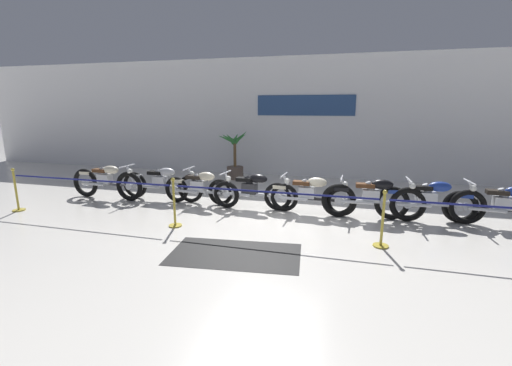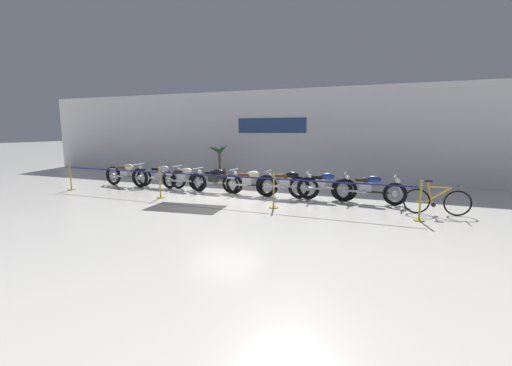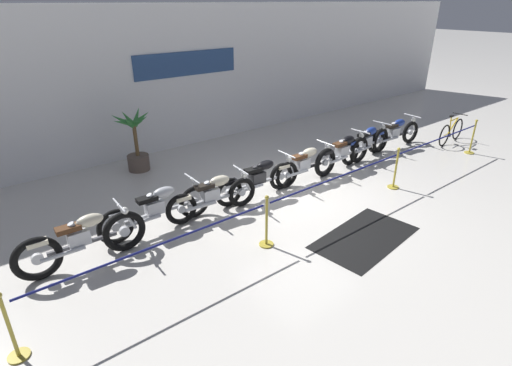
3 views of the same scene
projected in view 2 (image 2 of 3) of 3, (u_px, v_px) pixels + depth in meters
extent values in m
plane|color=silver|center=(225.00, 196.00, 12.06)|extent=(120.00, 120.00, 0.00)
cube|color=white|center=(273.00, 135.00, 16.44)|extent=(28.00, 0.25, 4.20)
cube|color=navy|center=(271.00, 125.00, 16.25)|extent=(3.40, 0.04, 0.70)
torus|color=black|center=(140.00, 178.00, 13.91)|extent=(0.80, 0.16, 0.80)
torus|color=black|center=(113.00, 176.00, 14.50)|extent=(0.80, 0.16, 0.80)
cylinder|color=silver|center=(140.00, 178.00, 13.91)|extent=(0.19, 0.09, 0.19)
cylinder|color=silver|center=(113.00, 176.00, 14.50)|extent=(0.19, 0.09, 0.19)
cylinder|color=silver|center=(141.00, 171.00, 13.83)|extent=(0.31, 0.07, 0.59)
cube|color=silver|center=(125.00, 173.00, 14.20)|extent=(0.37, 0.23, 0.26)
cylinder|color=silver|center=(126.00, 168.00, 14.16)|extent=(0.18, 0.12, 0.24)
cylinder|color=silver|center=(124.00, 168.00, 14.19)|extent=(0.18, 0.12, 0.24)
cylinder|color=silver|center=(117.00, 176.00, 14.22)|extent=(0.70, 0.10, 0.07)
cube|color=#47474C|center=(126.00, 176.00, 14.21)|extent=(1.16, 0.11, 0.06)
ellipsoid|color=beige|center=(129.00, 167.00, 14.07)|extent=(0.47, 0.24, 0.22)
cube|color=#4C2D19|center=(123.00, 167.00, 14.22)|extent=(0.41, 0.22, 0.09)
cube|color=beige|center=(114.00, 169.00, 14.44)|extent=(0.33, 0.17, 0.08)
cylinder|color=silver|center=(139.00, 164.00, 13.84)|extent=(0.06, 0.62, 0.04)
sphere|color=silver|center=(141.00, 168.00, 13.83)|extent=(0.14, 0.14, 0.14)
torus|color=black|center=(178.00, 180.00, 13.57)|extent=(0.73, 0.12, 0.73)
torus|color=black|center=(144.00, 177.00, 14.23)|extent=(0.73, 0.12, 0.73)
cylinder|color=silver|center=(178.00, 180.00, 13.57)|extent=(0.18, 0.08, 0.18)
cylinder|color=silver|center=(144.00, 177.00, 14.23)|extent=(0.18, 0.08, 0.18)
cylinder|color=silver|center=(180.00, 173.00, 13.49)|extent=(0.30, 0.06, 0.59)
cube|color=silver|center=(160.00, 175.00, 13.90)|extent=(0.36, 0.23, 0.26)
cylinder|color=silver|center=(160.00, 170.00, 13.85)|extent=(0.18, 0.11, 0.24)
cylinder|color=silver|center=(159.00, 170.00, 13.88)|extent=(0.18, 0.11, 0.24)
cylinder|color=silver|center=(152.00, 178.00, 13.91)|extent=(0.70, 0.09, 0.07)
cube|color=#ADAFB5|center=(161.00, 178.00, 13.90)|extent=(1.35, 0.09, 0.06)
ellipsoid|color=#B7BABF|center=(164.00, 168.00, 13.77)|extent=(0.46, 0.23, 0.22)
cube|color=black|center=(157.00, 169.00, 13.91)|extent=(0.40, 0.21, 0.09)
cube|color=#B7BABF|center=(145.00, 171.00, 14.17)|extent=(0.32, 0.17, 0.08)
cylinder|color=silver|center=(177.00, 166.00, 13.50)|extent=(0.05, 0.62, 0.04)
sphere|color=silver|center=(179.00, 170.00, 13.49)|extent=(0.14, 0.14, 0.14)
torus|color=black|center=(199.00, 183.00, 12.97)|extent=(0.69, 0.18, 0.69)
torus|color=black|center=(169.00, 180.00, 13.64)|extent=(0.69, 0.18, 0.69)
cylinder|color=silver|center=(199.00, 183.00, 12.97)|extent=(0.17, 0.09, 0.16)
cylinder|color=silver|center=(169.00, 180.00, 13.64)|extent=(0.17, 0.09, 0.16)
cylinder|color=silver|center=(201.00, 175.00, 12.89)|extent=(0.31, 0.08, 0.59)
cube|color=silver|center=(183.00, 177.00, 13.30)|extent=(0.38, 0.25, 0.26)
cylinder|color=silver|center=(183.00, 172.00, 13.25)|extent=(0.19, 0.13, 0.24)
cylinder|color=silver|center=(182.00, 172.00, 13.29)|extent=(0.19, 0.13, 0.24)
cylinder|color=silver|center=(174.00, 181.00, 13.34)|extent=(0.70, 0.14, 0.07)
cube|color=#ADAFB5|center=(184.00, 181.00, 13.30)|extent=(1.16, 0.17, 0.06)
ellipsoid|color=beige|center=(187.00, 171.00, 13.16)|extent=(0.48, 0.26, 0.22)
cube|color=black|center=(180.00, 171.00, 13.33)|extent=(0.42, 0.24, 0.09)
cube|color=beige|center=(170.00, 174.00, 13.58)|extent=(0.33, 0.19, 0.08)
cylinder|color=silver|center=(198.00, 168.00, 12.90)|extent=(0.10, 0.62, 0.04)
sphere|color=silver|center=(200.00, 172.00, 12.88)|extent=(0.14, 0.14, 0.14)
torus|color=black|center=(234.00, 184.00, 12.53)|extent=(0.69, 0.14, 0.68)
torus|color=black|center=(196.00, 182.00, 13.22)|extent=(0.69, 0.14, 0.68)
cylinder|color=silver|center=(234.00, 184.00, 12.53)|extent=(0.17, 0.09, 0.16)
cylinder|color=silver|center=(196.00, 182.00, 13.22)|extent=(0.17, 0.09, 0.16)
cylinder|color=silver|center=(236.00, 177.00, 12.45)|extent=(0.31, 0.07, 0.59)
cube|color=#2D2D30|center=(214.00, 179.00, 12.87)|extent=(0.37, 0.24, 0.26)
cylinder|color=#2D2D30|center=(214.00, 174.00, 12.82)|extent=(0.18, 0.12, 0.24)
cylinder|color=#2D2D30|center=(213.00, 173.00, 12.86)|extent=(0.18, 0.12, 0.24)
cylinder|color=silver|center=(205.00, 182.00, 12.89)|extent=(0.70, 0.10, 0.07)
cube|color=#ADAFB5|center=(215.00, 182.00, 12.87)|extent=(1.34, 0.12, 0.06)
ellipsoid|color=black|center=(219.00, 172.00, 12.74)|extent=(0.47, 0.24, 0.22)
cube|color=black|center=(210.00, 173.00, 12.89)|extent=(0.41, 0.22, 0.09)
cube|color=black|center=(197.00, 175.00, 13.16)|extent=(0.33, 0.18, 0.08)
cylinder|color=silver|center=(234.00, 170.00, 12.45)|extent=(0.07, 0.62, 0.04)
sphere|color=silver|center=(236.00, 173.00, 12.44)|extent=(0.14, 0.14, 0.14)
torus|color=black|center=(268.00, 187.00, 12.01)|extent=(0.69, 0.13, 0.69)
torus|color=black|center=(231.00, 184.00, 12.61)|extent=(0.69, 0.13, 0.69)
cylinder|color=silver|center=(268.00, 187.00, 12.01)|extent=(0.17, 0.09, 0.16)
cylinder|color=silver|center=(231.00, 184.00, 12.61)|extent=(0.17, 0.09, 0.16)
cylinder|color=silver|center=(271.00, 179.00, 11.93)|extent=(0.31, 0.07, 0.59)
cube|color=silver|center=(248.00, 181.00, 12.30)|extent=(0.37, 0.23, 0.26)
cylinder|color=silver|center=(249.00, 175.00, 12.26)|extent=(0.18, 0.12, 0.24)
cylinder|color=silver|center=(247.00, 175.00, 12.29)|extent=(0.18, 0.12, 0.24)
cylinder|color=silver|center=(239.00, 185.00, 12.32)|extent=(0.70, 0.09, 0.07)
cube|color=black|center=(249.00, 185.00, 12.31)|extent=(1.21, 0.10, 0.06)
ellipsoid|color=beige|center=(254.00, 174.00, 12.17)|extent=(0.47, 0.24, 0.22)
cube|color=#4C2D19|center=(245.00, 175.00, 12.32)|extent=(0.41, 0.21, 0.09)
cube|color=beige|center=(232.00, 177.00, 12.55)|extent=(0.33, 0.17, 0.08)
cylinder|color=silver|center=(268.00, 171.00, 11.93)|extent=(0.06, 0.62, 0.04)
sphere|color=silver|center=(270.00, 175.00, 11.92)|extent=(0.14, 0.14, 0.14)
torus|color=black|center=(308.00, 188.00, 11.48)|extent=(0.78, 0.17, 0.77)
torus|color=black|center=(266.00, 186.00, 11.96)|extent=(0.78, 0.17, 0.77)
cylinder|color=silver|center=(308.00, 188.00, 11.48)|extent=(0.18, 0.09, 0.18)
cylinder|color=silver|center=(266.00, 186.00, 11.96)|extent=(0.18, 0.09, 0.18)
cylinder|color=silver|center=(311.00, 180.00, 11.41)|extent=(0.31, 0.07, 0.59)
cube|color=silver|center=(285.00, 182.00, 11.71)|extent=(0.37, 0.24, 0.26)
cylinder|color=silver|center=(287.00, 176.00, 11.67)|extent=(0.18, 0.12, 0.24)
cylinder|color=silver|center=(284.00, 176.00, 11.70)|extent=(0.18, 0.12, 0.24)
cylinder|color=silver|center=(276.00, 186.00, 11.70)|extent=(0.70, 0.10, 0.07)
cube|color=#ADAFB5|center=(287.00, 186.00, 11.72)|extent=(1.18, 0.12, 0.06)
ellipsoid|color=black|center=(292.00, 175.00, 11.60)|extent=(0.47, 0.24, 0.22)
cube|color=#4C2D19|center=(282.00, 176.00, 11.72)|extent=(0.41, 0.22, 0.09)
cube|color=black|center=(268.00, 178.00, 11.90)|extent=(0.33, 0.17, 0.08)
cylinder|color=silver|center=(308.00, 172.00, 11.40)|extent=(0.07, 0.62, 0.04)
sphere|color=silver|center=(310.00, 176.00, 11.40)|extent=(0.14, 0.14, 0.14)
torus|color=black|center=(345.00, 190.00, 11.17)|extent=(0.77, 0.17, 0.76)
torus|color=black|center=(299.00, 187.00, 11.63)|extent=(0.77, 0.17, 0.76)
cylinder|color=silver|center=(345.00, 190.00, 11.17)|extent=(0.18, 0.09, 0.18)
cylinder|color=silver|center=(299.00, 187.00, 11.63)|extent=(0.18, 0.09, 0.18)
cylinder|color=silver|center=(348.00, 181.00, 11.10)|extent=(0.31, 0.08, 0.59)
cube|color=silver|center=(320.00, 184.00, 11.39)|extent=(0.37, 0.24, 0.26)
cylinder|color=silver|center=(322.00, 178.00, 11.35)|extent=(0.19, 0.12, 0.24)
cylinder|color=silver|center=(319.00, 178.00, 11.37)|extent=(0.19, 0.12, 0.24)
cylinder|color=silver|center=(311.00, 188.00, 11.37)|extent=(0.70, 0.12, 0.07)
cube|color=#ADAFB5|center=(322.00, 188.00, 11.40)|extent=(1.22, 0.14, 0.06)
ellipsoid|color=navy|center=(328.00, 176.00, 11.28)|extent=(0.47, 0.25, 0.22)
cube|color=black|center=(317.00, 177.00, 11.40)|extent=(0.41, 0.23, 0.09)
cube|color=navy|center=(301.00, 180.00, 11.58)|extent=(0.33, 0.18, 0.08)
cylinder|color=silver|center=(345.00, 173.00, 11.09)|extent=(0.08, 0.62, 0.04)
sphere|color=silver|center=(348.00, 178.00, 11.09)|extent=(0.14, 0.14, 0.14)
torus|color=black|center=(395.00, 194.00, 10.55)|extent=(0.73, 0.17, 0.72)
torus|color=black|center=(342.00, 190.00, 11.26)|extent=(0.73, 0.17, 0.72)
cylinder|color=silver|center=(395.00, 194.00, 10.55)|extent=(0.17, 0.09, 0.17)
cylinder|color=silver|center=(342.00, 190.00, 11.26)|extent=(0.17, 0.09, 0.17)
cylinder|color=silver|center=(399.00, 185.00, 10.47)|extent=(0.31, 0.08, 0.59)
cube|color=silver|center=(366.00, 187.00, 10.90)|extent=(0.38, 0.25, 0.26)
cylinder|color=silver|center=(368.00, 181.00, 10.85)|extent=(0.19, 0.12, 0.24)
cylinder|color=silver|center=(365.00, 181.00, 10.89)|extent=(0.19, 0.12, 0.24)
cylinder|color=silver|center=(355.00, 191.00, 10.93)|extent=(0.70, 0.12, 0.07)
cube|color=black|center=(367.00, 191.00, 10.90)|extent=(1.31, 0.16, 0.06)
ellipsoid|color=navy|center=(374.00, 179.00, 10.76)|extent=(0.47, 0.25, 0.22)
cube|color=black|center=(362.00, 180.00, 10.92)|extent=(0.41, 0.23, 0.09)
cube|color=navy|center=(343.00, 182.00, 11.20)|extent=(0.33, 0.18, 0.08)
cylinder|color=silver|center=(395.00, 176.00, 10.47)|extent=(0.08, 0.62, 0.04)
sphere|color=silver|center=(398.00, 181.00, 10.46)|extent=(0.14, 0.14, 0.14)
torus|color=black|center=(458.00, 203.00, 9.26)|extent=(0.71, 0.10, 0.70)
torus|color=black|center=(416.00, 201.00, 9.56)|extent=(0.71, 0.10, 0.70)
cylinder|color=gold|center=(439.00, 194.00, 9.36)|extent=(0.60, 0.09, 0.43)
cylinder|color=gold|center=(438.00, 187.00, 9.34)|extent=(0.55, 0.08, 0.04)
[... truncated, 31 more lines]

